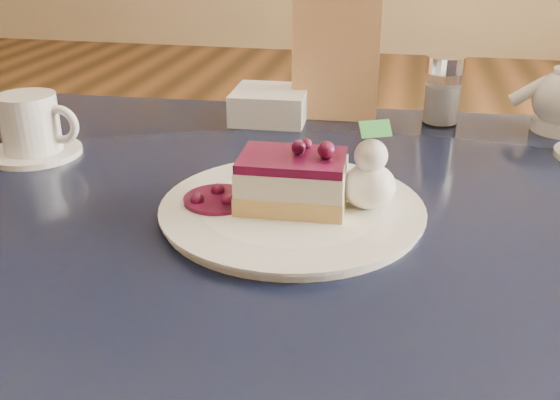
% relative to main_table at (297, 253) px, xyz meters
% --- Properties ---
extents(main_table, '(1.26, 0.86, 0.77)m').
position_rel_main_table_xyz_m(main_table, '(0.00, 0.00, 0.00)').
color(main_table, black).
rests_on(main_table, ground).
extents(dessert_plate, '(0.30, 0.30, 0.01)m').
position_rel_main_table_xyz_m(dessert_plate, '(0.00, -0.05, 0.09)').
color(dessert_plate, white).
rests_on(dessert_plate, main_table).
extents(cheesecake_slice, '(0.13, 0.09, 0.06)m').
position_rel_main_table_xyz_m(cheesecake_slice, '(0.00, -0.05, 0.12)').
color(cheesecake_slice, tan).
rests_on(cheesecake_slice, dessert_plate).
extents(whipped_cream, '(0.06, 0.06, 0.05)m').
position_rel_main_table_xyz_m(whipped_cream, '(0.09, -0.04, 0.12)').
color(whipped_cream, white).
rests_on(whipped_cream, dessert_plate).
extents(berry_sauce, '(0.08, 0.08, 0.01)m').
position_rel_main_table_xyz_m(berry_sauce, '(-0.08, -0.06, 0.10)').
color(berry_sauce, '#42062A').
rests_on(berry_sauce, dessert_plate).
extents(coffee_set, '(0.14, 0.13, 0.09)m').
position_rel_main_table_xyz_m(coffee_set, '(-0.40, 0.07, 0.12)').
color(coffee_set, white).
rests_on(coffee_set, main_table).
extents(menu_card, '(0.14, 0.04, 0.22)m').
position_rel_main_table_xyz_m(menu_card, '(0.00, 0.34, 0.19)').
color(menu_card, '#FFE8AE').
rests_on(menu_card, main_table).
extents(sugar_shaker, '(0.06, 0.06, 0.11)m').
position_rel_main_table_xyz_m(sugar_shaker, '(0.18, 0.34, 0.14)').
color(sugar_shaker, white).
rests_on(sugar_shaker, main_table).
extents(napkin_stack, '(0.13, 0.13, 0.05)m').
position_rel_main_table_xyz_m(napkin_stack, '(-0.10, 0.31, 0.11)').
color(napkin_stack, white).
rests_on(napkin_stack, main_table).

